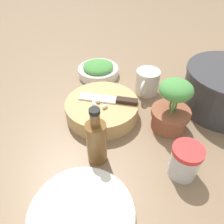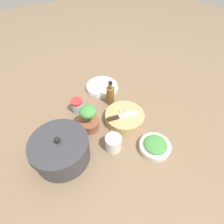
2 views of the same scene
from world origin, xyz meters
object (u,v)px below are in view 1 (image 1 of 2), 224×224
object	(u,v)px
potted_herb	(172,109)
coffee_mug	(147,82)
garlic_cloves	(98,104)
herb_bowl	(98,70)
chef_knife	(112,100)
spice_jar	(185,161)
cutting_board	(102,109)
plate_stack	(82,216)
oil_bottle	(97,141)

from	to	relation	value
potted_herb	coffee_mug	bearing A→B (deg)	-170.46
garlic_cloves	potted_herb	distance (m)	0.21
herb_bowl	coffee_mug	bearing A→B (deg)	52.03
chef_knife	spice_jar	xyz separation A→B (m)	(0.23, 0.15, -0.01)
herb_bowl	cutting_board	bearing A→B (deg)	0.90
cutting_board	spice_jar	world-z (taller)	spice_jar
cutting_board	garlic_cloves	world-z (taller)	garlic_cloves
coffee_mug	chef_knife	bearing A→B (deg)	-51.05
chef_knife	spice_jar	size ratio (longest dim) A/B	2.07
cutting_board	garlic_cloves	xyz separation A→B (m)	(0.02, -0.01, 0.03)
plate_stack	potted_herb	bearing A→B (deg)	135.27
plate_stack	chef_knife	bearing A→B (deg)	164.91
herb_bowl	spice_jar	size ratio (longest dim) A/B	1.84
spice_jar	potted_herb	bearing A→B (deg)	176.25
cutting_board	spice_jar	size ratio (longest dim) A/B	2.57
potted_herb	oil_bottle	bearing A→B (deg)	-64.98
herb_bowl	chef_knife	bearing A→B (deg)	8.30
coffee_mug	plate_stack	size ratio (longest dim) A/B	0.49
plate_stack	spice_jar	bearing A→B (deg)	111.41
chef_knife	garlic_cloves	xyz separation A→B (m)	(0.02, -0.04, 0.00)
herb_bowl	spice_jar	distance (m)	0.51
potted_herb	plate_stack	bearing A→B (deg)	-44.73
chef_knife	plate_stack	world-z (taller)	chef_knife
spice_jar	coffee_mug	bearing A→B (deg)	-176.65
chef_knife	plate_stack	xyz separation A→B (m)	(0.33, -0.09, -0.04)
cutting_board	garlic_cloves	distance (m)	0.04
plate_stack	potted_herb	size ratio (longest dim) A/B	1.38
cutting_board	chef_knife	xyz separation A→B (m)	(-0.00, 0.03, 0.03)
chef_knife	garlic_cloves	distance (m)	0.05
herb_bowl	potted_herb	distance (m)	0.37
cutting_board	chef_knife	bearing A→B (deg)	96.63
herb_bowl	spice_jar	xyz separation A→B (m)	(0.47, 0.19, 0.02)
garlic_cloves	oil_bottle	world-z (taller)	oil_bottle
plate_stack	cutting_board	bearing A→B (deg)	169.98
plate_stack	potted_herb	distance (m)	0.36
cutting_board	plate_stack	xyz separation A→B (m)	(0.32, -0.06, -0.01)
herb_bowl	garlic_cloves	bearing A→B (deg)	-1.89
spice_jar	cutting_board	bearing A→B (deg)	-141.21
cutting_board	coffee_mug	xyz separation A→B (m)	(-0.11, 0.16, 0.02)
oil_bottle	potted_herb	world-z (taller)	oil_bottle
cutting_board	plate_stack	bearing A→B (deg)	-10.02
herb_bowl	coffee_mug	xyz separation A→B (m)	(0.13, 0.17, 0.02)
cutting_board	coffee_mug	size ratio (longest dim) A/B	2.09
coffee_mug	oil_bottle	bearing A→B (deg)	-33.29
oil_bottle	chef_knife	bearing A→B (deg)	163.49
chef_knife	coffee_mug	world-z (taller)	coffee_mug
chef_knife	garlic_cloves	world-z (taller)	same
oil_bottle	potted_herb	bearing A→B (deg)	115.02
cutting_board	potted_herb	world-z (taller)	potted_herb
garlic_cloves	plate_stack	world-z (taller)	garlic_cloves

